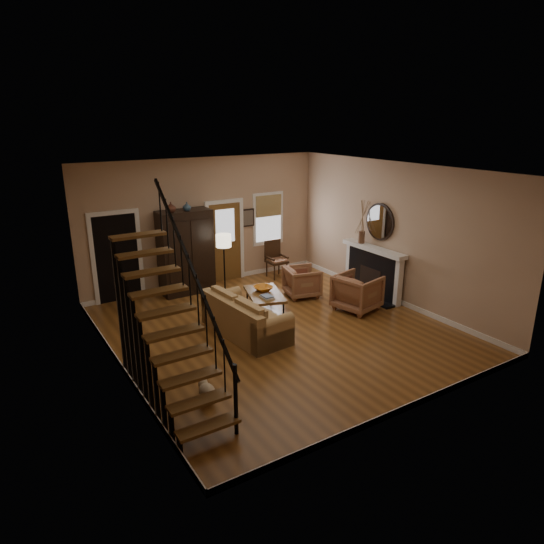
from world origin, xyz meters
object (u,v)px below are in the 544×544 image
armchair_right (302,282)px  side_chair (277,259)px  sofa (246,316)px  armoire (186,252)px  floor_lamp (224,266)px  armchair_left (357,292)px  coffee_table (265,303)px

armchair_right → side_chair: (0.25, 1.57, 0.14)m
sofa → armoire: bearing=85.7°
floor_lamp → side_chair: size_ratio=1.56×
armoire → armchair_left: size_ratio=2.27×
sofa → armchair_right: 2.54m
coffee_table → armchair_right: 1.42m
armoire → side_chair: (2.55, -0.20, -0.54)m
sofa → floor_lamp: floor_lamp is taller
armchair_right → floor_lamp: floor_lamp is taller
sofa → side_chair: (2.50, 2.74, 0.12)m
armchair_left → armchair_right: size_ratio=1.14×
side_chair → floor_lamp: bearing=-161.7°
coffee_table → armoire: bearing=113.4°
sofa → coffee_table: size_ratio=1.66×
armoire → armchair_right: bearing=-37.6°
sofa → coffee_table: bearing=34.4°
armoire → armchair_left: bearing=-47.9°
armchair_right → side_chair: 1.60m
side_chair → armchair_right: bearing=-99.2°
armchair_right → side_chair: bearing=5.1°
armchair_left → armchair_right: armchair_left is taller
floor_lamp → coffee_table: bearing=-77.0°
coffee_table → sofa: bearing=-140.4°
armoire → sofa: 3.02m
sofa → floor_lamp: 2.23m
armchair_left → side_chair: 2.97m
floor_lamp → sofa: bearing=-105.7°
armchair_left → armchair_right: (-0.56, 1.39, -0.05)m
armoire → floor_lamp: 1.08m
floor_lamp → side_chair: (1.91, 0.63, -0.29)m
coffee_table → side_chair: size_ratio=1.22×
sofa → floor_lamp: (0.59, 2.11, 0.41)m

